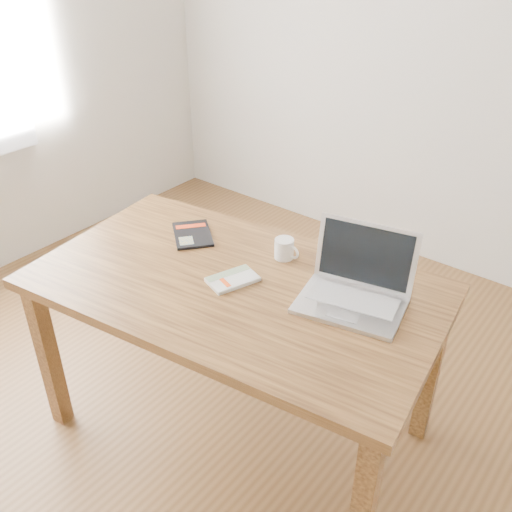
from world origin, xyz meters
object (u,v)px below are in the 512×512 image
Objects in this scene: white_guidebook at (233,279)px; black_guidebook at (193,234)px; laptop at (356,287)px; coffee_mug at (285,248)px; desk at (236,301)px.

black_guidebook is (-0.35, 0.15, -0.00)m from white_guidebook.
laptop is at bearing 43.08° from white_guidebook.
white_guidebook is at bearing -74.48° from black_guidebook.
white_guidebook is 0.38m from black_guidebook.
coffee_mug reaches higher than white_guidebook.
coffee_mug is (0.04, 0.25, 0.13)m from desk.
coffee_mug is at bearing 97.47° from white_guidebook.
black_guidebook is (-0.36, 0.15, 0.10)m from desk.
black_guidebook is at bearing 169.49° from laptop.
desk is at bearing -96.94° from coffee_mug.
desk is 0.28m from coffee_mug.
laptop reaches higher than desk.
black_guidebook is 0.65× the size of laptop.
white_guidebook is at bearing -169.74° from desk.
desk is at bearing -168.62° from laptop.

